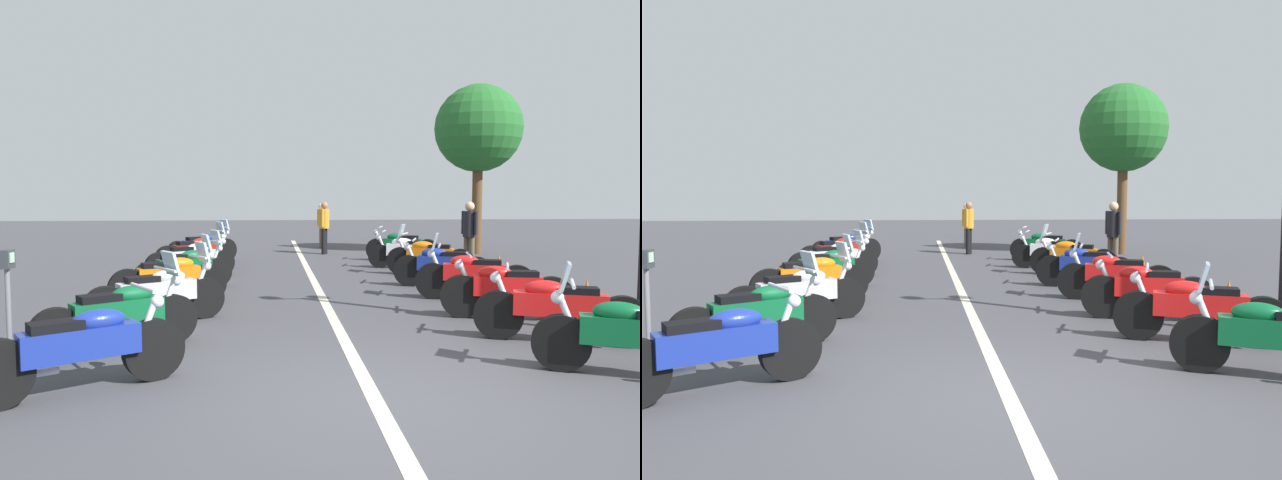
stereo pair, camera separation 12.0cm
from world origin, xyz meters
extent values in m
plane|color=#424247|center=(0.00, 0.00, 0.00)|extent=(80.00, 80.00, 0.00)
cube|color=beige|center=(6.83, 0.00, 0.00)|extent=(25.69, 0.16, 0.01)
cylinder|color=black|center=(0.83, 2.20, 0.32)|extent=(0.46, 0.62, 0.65)
cube|color=navy|center=(0.44, 2.82, 0.50)|extent=(0.83, 1.09, 0.30)
ellipsoid|color=navy|center=(0.53, 2.67, 0.70)|extent=(0.50, 0.58, 0.22)
cube|color=black|center=(0.32, 3.00, 0.68)|extent=(0.48, 0.54, 0.12)
cylinder|color=silver|center=(0.80, 2.25, 0.62)|extent=(0.21, 0.28, 0.58)
cylinder|color=silver|center=(0.78, 2.28, 0.98)|extent=(0.54, 0.37, 0.04)
sphere|color=silver|center=(0.86, 2.16, 0.82)|extent=(0.14, 0.14, 0.14)
cylinder|color=silver|center=(0.35, 3.29, 0.23)|extent=(0.36, 0.51, 0.08)
cylinder|color=black|center=(2.40, 2.25, 0.32)|extent=(0.47, 0.61, 0.64)
cylinder|color=black|center=(1.59, 3.44, 0.32)|extent=(0.47, 0.61, 0.64)
cube|color=#0C592D|center=(2.00, 2.84, 0.50)|extent=(0.85, 1.07, 0.30)
ellipsoid|color=#0C592D|center=(2.10, 2.70, 0.70)|extent=(0.51, 0.58, 0.22)
cube|color=black|center=(1.87, 3.03, 0.68)|extent=(0.48, 0.54, 0.12)
cylinder|color=silver|center=(2.37, 2.30, 0.62)|extent=(0.22, 0.28, 0.58)
cylinder|color=silver|center=(2.35, 2.33, 0.98)|extent=(0.54, 0.38, 0.04)
sphere|color=silver|center=(2.43, 2.20, 0.82)|extent=(0.14, 0.14, 0.14)
cylinder|color=silver|center=(1.90, 3.31, 0.22)|extent=(0.38, 0.50, 0.08)
cube|color=silver|center=(2.39, 2.26, 1.05)|extent=(0.37, 0.30, 0.32)
cylinder|color=black|center=(3.97, 2.01, 0.32)|extent=(0.44, 0.62, 0.64)
cylinder|color=black|center=(3.22, 3.32, 0.32)|extent=(0.44, 0.62, 0.64)
cube|color=silver|center=(3.59, 2.67, 0.50)|extent=(0.82, 1.14, 0.30)
ellipsoid|color=silver|center=(3.68, 2.51, 0.70)|extent=(0.49, 0.58, 0.22)
cube|color=black|center=(3.48, 2.86, 0.68)|extent=(0.47, 0.55, 0.12)
cylinder|color=silver|center=(3.94, 2.06, 0.62)|extent=(0.21, 0.29, 0.58)
cylinder|color=silver|center=(3.92, 2.10, 0.98)|extent=(0.56, 0.34, 0.04)
sphere|color=silver|center=(4.00, 1.97, 0.82)|extent=(0.14, 0.14, 0.14)
cylinder|color=silver|center=(3.52, 3.15, 0.22)|extent=(0.34, 0.52, 0.08)
cube|color=silver|center=(3.96, 2.03, 1.05)|extent=(0.37, 0.29, 0.32)
cylinder|color=black|center=(5.46, 2.10, 0.34)|extent=(0.40, 0.67, 0.68)
cylinder|color=black|center=(4.89, 3.39, 0.34)|extent=(0.40, 0.67, 0.68)
cube|color=orange|center=(5.17, 2.74, 0.52)|extent=(0.68, 1.09, 0.30)
ellipsoid|color=orange|center=(5.25, 2.58, 0.72)|extent=(0.45, 0.58, 0.22)
cube|color=black|center=(5.09, 2.95, 0.70)|extent=(0.43, 0.54, 0.12)
cylinder|color=silver|center=(5.43, 2.16, 0.64)|extent=(0.18, 0.29, 0.58)
cylinder|color=silver|center=(5.42, 2.19, 1.00)|extent=(0.58, 0.28, 0.04)
sphere|color=silver|center=(5.48, 2.05, 0.84)|extent=(0.14, 0.14, 0.14)
cylinder|color=silver|center=(5.17, 3.20, 0.24)|extent=(0.29, 0.54, 0.08)
cube|color=silver|center=(5.45, 2.12, 1.07)|extent=(0.38, 0.26, 0.32)
cylinder|color=black|center=(7.24, 2.08, 0.31)|extent=(0.43, 0.60, 0.62)
cylinder|color=black|center=(6.51, 3.35, 0.31)|extent=(0.43, 0.60, 0.62)
cube|color=#0C592D|center=(6.88, 2.72, 0.49)|extent=(0.79, 1.10, 0.30)
ellipsoid|color=#0C592D|center=(6.97, 2.56, 0.69)|extent=(0.48, 0.58, 0.22)
cube|color=black|center=(6.77, 2.91, 0.67)|extent=(0.46, 0.55, 0.12)
cylinder|color=silver|center=(7.21, 2.13, 0.61)|extent=(0.20, 0.29, 0.58)
cylinder|color=silver|center=(7.19, 2.17, 0.97)|extent=(0.56, 0.34, 0.04)
sphere|color=silver|center=(7.26, 2.04, 0.81)|extent=(0.14, 0.14, 0.14)
cylinder|color=silver|center=(6.81, 3.18, 0.22)|extent=(0.34, 0.52, 0.08)
cube|color=silver|center=(7.23, 2.10, 1.04)|extent=(0.37, 0.28, 0.32)
cylinder|color=black|center=(8.84, 2.13, 0.32)|extent=(0.44, 0.63, 0.65)
cylinder|color=black|center=(8.10, 3.45, 0.32)|extent=(0.44, 0.63, 0.65)
cube|color=white|center=(8.47, 2.79, 0.50)|extent=(0.81, 1.14, 0.30)
ellipsoid|color=white|center=(8.56, 2.63, 0.70)|extent=(0.48, 0.58, 0.22)
cube|color=black|center=(8.36, 2.98, 0.68)|extent=(0.46, 0.55, 0.12)
cylinder|color=silver|center=(8.81, 2.18, 0.62)|extent=(0.20, 0.29, 0.58)
cylinder|color=silver|center=(8.80, 2.22, 0.98)|extent=(0.56, 0.34, 0.04)
sphere|color=silver|center=(8.87, 2.09, 0.82)|extent=(0.14, 0.14, 0.14)
cylinder|color=silver|center=(8.41, 3.27, 0.23)|extent=(0.34, 0.52, 0.08)
cylinder|color=black|center=(10.34, 2.25, 0.34)|extent=(0.47, 0.65, 0.68)
cylinder|color=black|center=(9.57, 3.49, 0.34)|extent=(0.47, 0.65, 0.68)
cube|color=maroon|center=(9.95, 2.87, 0.52)|extent=(0.82, 1.09, 0.30)
ellipsoid|color=maroon|center=(10.05, 2.72, 0.72)|extent=(0.49, 0.58, 0.22)
cube|color=black|center=(9.84, 3.06, 0.70)|extent=(0.47, 0.55, 0.12)
cylinder|color=silver|center=(10.30, 2.30, 0.64)|extent=(0.21, 0.28, 0.58)
cylinder|color=silver|center=(10.28, 2.33, 1.00)|extent=(0.55, 0.36, 0.04)
sphere|color=silver|center=(10.36, 2.21, 0.84)|extent=(0.14, 0.14, 0.14)
cylinder|color=silver|center=(9.88, 3.34, 0.24)|extent=(0.36, 0.51, 0.08)
cube|color=silver|center=(10.32, 2.26, 1.07)|extent=(0.37, 0.29, 0.32)
cylinder|color=black|center=(11.99, 2.25, 0.34)|extent=(0.49, 0.63, 0.67)
cylinder|color=black|center=(11.16, 3.48, 0.34)|extent=(0.49, 0.63, 0.67)
cube|color=navy|center=(11.57, 2.86, 0.52)|extent=(0.87, 1.09, 0.30)
ellipsoid|color=navy|center=(11.67, 2.71, 0.72)|extent=(0.51, 0.58, 0.22)
cube|color=black|center=(11.45, 3.04, 0.70)|extent=(0.48, 0.54, 0.12)
cylinder|color=silver|center=(11.96, 2.30, 0.64)|extent=(0.22, 0.28, 0.58)
cylinder|color=silver|center=(11.93, 2.33, 1.00)|extent=(0.54, 0.38, 0.04)
sphere|color=silver|center=(12.02, 2.21, 0.84)|extent=(0.14, 0.14, 0.14)
cylinder|color=silver|center=(11.47, 3.33, 0.23)|extent=(0.38, 0.50, 0.08)
cube|color=silver|center=(11.98, 2.27, 1.07)|extent=(0.37, 0.30, 0.32)
cylinder|color=black|center=(0.78, -2.20, 0.31)|extent=(0.39, 0.63, 0.63)
cube|color=#0C592D|center=(0.46, -2.87, 0.49)|extent=(0.73, 1.14, 0.30)
ellipsoid|color=#0C592D|center=(0.54, -2.71, 0.69)|extent=(0.46, 0.58, 0.22)
cylinder|color=silver|center=(0.75, -2.26, 0.61)|extent=(0.19, 0.29, 0.58)
cylinder|color=silver|center=(0.74, -2.29, 0.97)|extent=(0.58, 0.30, 0.04)
sphere|color=silver|center=(0.80, -2.16, 0.81)|extent=(0.14, 0.14, 0.14)
cube|color=silver|center=(0.77, -2.22, 1.04)|extent=(0.38, 0.26, 0.32)
cylinder|color=black|center=(2.26, -2.07, 0.33)|extent=(0.37, 0.66, 0.66)
cylinder|color=black|center=(1.70, -3.48, 0.33)|extent=(0.37, 0.66, 0.66)
cube|color=red|center=(1.98, -2.78, 0.51)|extent=(0.69, 1.18, 0.30)
ellipsoid|color=red|center=(2.05, -2.61, 0.71)|extent=(0.43, 0.58, 0.22)
cube|color=black|center=(1.90, -2.98, 0.69)|extent=(0.42, 0.54, 0.12)
cylinder|color=silver|center=(2.24, -2.13, 0.63)|extent=(0.17, 0.30, 0.58)
cylinder|color=silver|center=(2.22, -2.16, 0.99)|extent=(0.59, 0.27, 0.04)
sphere|color=silver|center=(2.28, -2.03, 0.83)|extent=(0.14, 0.14, 0.14)
cylinder|color=silver|center=(1.64, -3.14, 0.23)|extent=(0.28, 0.54, 0.08)
cylinder|color=black|center=(3.68, -2.03, 0.34)|extent=(0.28, 0.69, 0.67)
cylinder|color=black|center=(3.38, -3.37, 0.34)|extent=(0.28, 0.69, 0.67)
cube|color=red|center=(3.53, -2.70, 0.52)|extent=(0.50, 1.08, 0.30)
ellipsoid|color=red|center=(3.57, -2.52, 0.72)|extent=(0.37, 0.56, 0.22)
cube|color=black|center=(3.48, -2.91, 0.70)|extent=(0.36, 0.52, 0.12)
cylinder|color=silver|center=(3.66, -2.09, 0.64)|extent=(0.13, 0.30, 0.58)
cylinder|color=silver|center=(3.65, -2.13, 1.00)|extent=(0.61, 0.17, 0.04)
sphere|color=silver|center=(3.69, -1.98, 0.84)|extent=(0.14, 0.14, 0.14)
cylinder|color=silver|center=(3.26, -3.06, 0.24)|extent=(0.20, 0.55, 0.08)
cylinder|color=black|center=(5.38, -2.05, 0.34)|extent=(0.35, 0.68, 0.67)
cylinder|color=black|center=(4.91, -3.45, 0.34)|extent=(0.35, 0.68, 0.67)
cube|color=red|center=(5.15, -2.75, 0.52)|extent=(0.62, 1.16, 0.30)
ellipsoid|color=red|center=(5.20, -2.58, 0.72)|extent=(0.41, 0.58, 0.22)
cube|color=black|center=(5.08, -2.96, 0.70)|extent=(0.40, 0.54, 0.12)
cylinder|color=silver|center=(5.36, -2.11, 0.64)|extent=(0.16, 0.30, 0.58)
cylinder|color=silver|center=(5.35, -2.14, 1.00)|extent=(0.60, 0.23, 0.04)
sphere|color=silver|center=(5.40, -2.00, 0.84)|extent=(0.14, 0.14, 0.14)
cylinder|color=silver|center=(4.83, -3.12, 0.24)|extent=(0.25, 0.55, 0.08)
cube|color=silver|center=(5.37, -2.07, 1.07)|extent=(0.38, 0.23, 0.32)
cylinder|color=black|center=(6.95, -1.96, 0.33)|extent=(0.34, 0.67, 0.66)
cylinder|color=black|center=(6.51, -3.28, 0.33)|extent=(0.34, 0.67, 0.66)
cube|color=navy|center=(6.73, -2.62, 0.51)|extent=(0.60, 1.09, 0.30)
ellipsoid|color=navy|center=(6.79, -2.45, 0.71)|extent=(0.41, 0.58, 0.22)
cube|color=black|center=(6.66, -2.83, 0.69)|extent=(0.40, 0.54, 0.12)
cylinder|color=silver|center=(6.93, -2.02, 0.63)|extent=(0.16, 0.30, 0.58)
cylinder|color=silver|center=(6.92, -2.06, 0.99)|extent=(0.60, 0.23, 0.04)
sphere|color=silver|center=(6.97, -1.91, 0.83)|extent=(0.14, 0.14, 0.14)
cylinder|color=silver|center=(6.43, -2.96, 0.23)|extent=(0.25, 0.55, 0.08)
cylinder|color=black|center=(8.79, -2.18, 0.33)|extent=(0.41, 0.67, 0.67)
cylinder|color=black|center=(8.19, -3.48, 0.33)|extent=(0.41, 0.67, 0.67)
cube|color=orange|center=(8.49, -2.83, 0.51)|extent=(0.71, 1.11, 0.30)
ellipsoid|color=orange|center=(8.56, -2.67, 0.71)|extent=(0.45, 0.58, 0.22)
cube|color=black|center=(8.40, -3.03, 0.69)|extent=(0.44, 0.54, 0.12)
cylinder|color=silver|center=(8.76, -2.23, 0.63)|extent=(0.18, 0.29, 0.58)
cylinder|color=silver|center=(8.75, -2.27, 0.99)|extent=(0.58, 0.29, 0.04)
sphere|color=silver|center=(8.81, -2.13, 0.83)|extent=(0.14, 0.14, 0.14)
cylinder|color=silver|center=(8.15, -3.15, 0.23)|extent=(0.30, 0.53, 0.08)
cube|color=silver|center=(8.78, -2.20, 1.06)|extent=(0.38, 0.26, 0.32)
cylinder|color=black|center=(10.14, -1.93, 0.31)|extent=(0.32, 0.64, 0.62)
cylinder|color=black|center=(9.70, -3.36, 0.31)|extent=(0.32, 0.64, 0.62)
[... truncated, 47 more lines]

